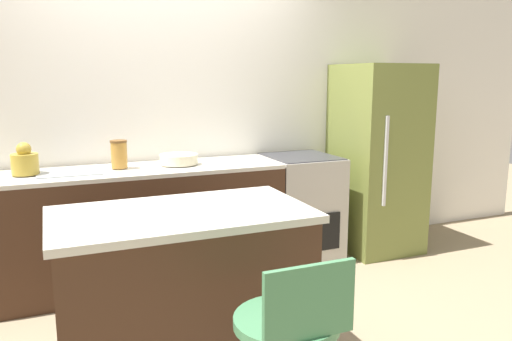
{
  "coord_description": "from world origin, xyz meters",
  "views": [
    {
      "loc": [
        -0.88,
        -3.43,
        1.59
      ],
      "look_at": [
        0.42,
        -0.33,
        0.95
      ],
      "focal_mm": 35.0,
      "sensor_mm": 36.0,
      "label": 1
    }
  ],
  "objects_px": {
    "kettle": "(25,162)",
    "oven_range": "(300,207)",
    "mixing_bowl": "(179,159)",
    "refrigerator": "(377,159)"
  },
  "relations": [
    {
      "from": "refrigerator",
      "to": "mixing_bowl",
      "type": "distance_m",
      "value": 1.84
    },
    {
      "from": "mixing_bowl",
      "to": "oven_range",
      "type": "bearing_deg",
      "value": -0.67
    },
    {
      "from": "oven_range",
      "to": "mixing_bowl",
      "type": "distance_m",
      "value": 1.18
    },
    {
      "from": "kettle",
      "to": "oven_range",
      "type": "bearing_deg",
      "value": -0.33
    },
    {
      "from": "refrigerator",
      "to": "mixing_bowl",
      "type": "height_order",
      "value": "refrigerator"
    },
    {
      "from": "refrigerator",
      "to": "kettle",
      "type": "distance_m",
      "value": 2.94
    },
    {
      "from": "refrigerator",
      "to": "oven_range",
      "type": "bearing_deg",
      "value": 177.23
    },
    {
      "from": "mixing_bowl",
      "to": "refrigerator",
      "type": "bearing_deg",
      "value": -1.54
    },
    {
      "from": "kettle",
      "to": "mixing_bowl",
      "type": "distance_m",
      "value": 1.09
    },
    {
      "from": "oven_range",
      "to": "mixing_bowl",
      "type": "height_order",
      "value": "mixing_bowl"
    }
  ]
}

